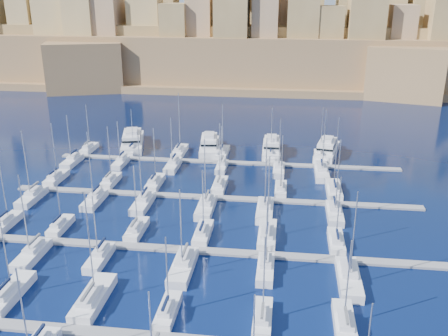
# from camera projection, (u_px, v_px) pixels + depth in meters

# --- Properties ---
(ground) EXTENTS (600.00, 600.00, 0.00)m
(ground) POSITION_uv_depth(u_px,v_px,m) (204.00, 219.00, 93.30)
(ground) COLOR black
(ground) RESTS_ON ground
(pontoon_mid_near) EXTENTS (84.00, 2.00, 0.40)m
(pontoon_mid_near) POSITION_uv_depth(u_px,v_px,m) (192.00, 250.00, 82.05)
(pontoon_mid_near) COLOR slate
(pontoon_mid_near) RESTS_ON ground
(pontoon_mid_far) EXTENTS (84.00, 2.00, 0.40)m
(pontoon_mid_far) POSITION_uv_depth(u_px,v_px,m) (212.00, 197.00, 102.55)
(pontoon_mid_far) COLOR slate
(pontoon_mid_far) RESTS_ON ground
(pontoon_far) EXTENTS (84.00, 2.00, 0.40)m
(pontoon_far) POSITION_uv_depth(u_px,v_px,m) (226.00, 162.00, 123.05)
(pontoon_far) COLOR slate
(pontoon_far) RESTS_ON ground
(sailboat_1) EXTENTS (2.99, 9.96, 15.25)m
(sailboat_1) POSITION_uv_depth(u_px,v_px,m) (9.00, 293.00, 69.55)
(sailboat_1) COLOR silver
(sailboat_1) RESTS_ON ground
(sailboat_2) EXTENTS (3.20, 10.67, 16.43)m
(sailboat_2) POSITION_uv_depth(u_px,v_px,m) (93.00, 298.00, 68.43)
(sailboat_2) COLOR silver
(sailboat_2) RESTS_ON ground
(sailboat_3) EXTENTS (2.33, 7.78, 11.70)m
(sailboat_3) POSITION_uv_depth(u_px,v_px,m) (168.00, 311.00, 65.84)
(sailboat_3) COLOR silver
(sailboat_3) RESTS_ON ground
(sailboat_4) EXTENTS (2.36, 7.87, 12.53)m
(sailboat_4) POSITION_uv_depth(u_px,v_px,m) (263.00, 318.00, 64.38)
(sailboat_4) COLOR silver
(sailboat_4) RESTS_ON ground
(sailboat_5) EXTENTS (2.58, 8.61, 12.58)m
(sailboat_5) POSITION_uv_depth(u_px,v_px,m) (344.00, 323.00, 63.47)
(sailboat_5) COLOR silver
(sailboat_5) RESTS_ON ground
(sailboat_12) EXTENTS (2.39, 7.96, 13.36)m
(sailboat_12) POSITION_uv_depth(u_px,v_px,m) (7.00, 222.00, 90.62)
(sailboat_12) COLOR silver
(sailboat_12) RESTS_ON ground
(sailboat_13) EXTENTS (2.27, 7.56, 11.62)m
(sailboat_13) POSITION_uv_depth(u_px,v_px,m) (60.00, 226.00, 89.21)
(sailboat_13) COLOR silver
(sailboat_13) RESTS_ON ground
(sailboat_14) EXTENTS (2.49, 8.28, 12.75)m
(sailboat_14) POSITION_uv_depth(u_px,v_px,m) (137.00, 230.00, 87.87)
(sailboat_14) COLOR silver
(sailboat_14) RESTS_ON ground
(sailboat_15) EXTENTS (2.58, 8.59, 12.45)m
(sailboat_15) POSITION_uv_depth(u_px,v_px,m) (203.00, 233.00, 86.59)
(sailboat_15) COLOR silver
(sailboat_15) RESTS_ON ground
(sailboat_16) EXTENTS (3.01, 10.03, 15.19)m
(sailboat_16) POSITION_uv_depth(u_px,v_px,m) (267.00, 235.00, 85.91)
(sailboat_16) COLOR silver
(sailboat_16) RESTS_ON ground
(sailboat_17) EXTENTS (2.50, 8.35, 12.45)m
(sailboat_17) POSITION_uv_depth(u_px,v_px,m) (336.00, 241.00, 83.76)
(sailboat_17) COLOR silver
(sailboat_17) RESTS_ON ground
(sailboat_19) EXTENTS (2.77, 9.23, 14.85)m
(sailboat_19) POSITION_uv_depth(u_px,v_px,m) (32.00, 254.00, 79.73)
(sailboat_19) COLOR silver
(sailboat_19) RESTS_ON ground
(sailboat_20) EXTENTS (2.51, 8.36, 11.86)m
(sailboat_20) POSITION_uv_depth(u_px,v_px,m) (100.00, 258.00, 78.81)
(sailboat_20) COLOR silver
(sailboat_20) RESTS_ON ground
(sailboat_21) EXTENTS (3.12, 10.41, 14.08)m
(sailboat_21) POSITION_uv_depth(u_px,v_px,m) (183.00, 266.00, 76.22)
(sailboat_21) COLOR silver
(sailboat_21) RESTS_ON ground
(sailboat_22) EXTENTS (2.51, 8.36, 12.42)m
(sailboat_22) POSITION_uv_depth(u_px,v_px,m) (265.00, 269.00, 75.67)
(sailboat_22) COLOR silver
(sailboat_22) RESTS_ON ground
(sailboat_23) EXTENTS (3.20, 10.67, 15.10)m
(sailboat_23) POSITION_uv_depth(u_px,v_px,m) (349.00, 278.00, 73.14)
(sailboat_23) COLOR silver
(sailboat_23) RESTS_ON ground
(sailboat_24) EXTENTS (2.57, 8.58, 13.51)m
(sailboat_24) POSITION_uv_depth(u_px,v_px,m) (56.00, 178.00, 111.50)
(sailboat_24) COLOR silver
(sailboat_24) RESTS_ON ground
(sailboat_25) EXTENTS (2.50, 8.32, 13.26)m
(sailboat_25) POSITION_uv_depth(u_px,v_px,m) (111.00, 181.00, 109.87)
(sailboat_25) COLOR silver
(sailboat_25) RESTS_ON ground
(sailboat_26) EXTENTS (2.64, 8.79, 13.25)m
(sailboat_26) POSITION_uv_depth(u_px,v_px,m) (155.00, 183.00, 108.89)
(sailboat_26) COLOR silver
(sailboat_26) RESTS_ON ground
(sailboat_27) EXTENTS (2.67, 8.90, 14.72)m
(sailboat_27) POSITION_uv_depth(u_px,v_px,m) (220.00, 185.00, 107.24)
(sailboat_27) COLOR silver
(sailboat_27) RESTS_ON ground
(sailboat_28) EXTENTS (2.40, 8.01, 12.71)m
(sailboat_28) POSITION_uv_depth(u_px,v_px,m) (281.00, 189.00, 105.27)
(sailboat_28) COLOR silver
(sailboat_28) RESTS_ON ground
(sailboat_29) EXTENTS (3.03, 10.10, 16.65)m
(sailboat_29) POSITION_uv_depth(u_px,v_px,m) (334.00, 190.00, 104.89)
(sailboat_29) COLOR silver
(sailboat_29) RESTS_ON ground
(sailboat_30) EXTENTS (2.81, 9.37, 15.19)m
(sailboat_30) POSITION_uv_depth(u_px,v_px,m) (32.00, 197.00, 101.51)
(sailboat_30) COLOR silver
(sailboat_30) RESTS_ON ground
(sailboat_31) EXTENTS (2.71, 9.03, 15.34)m
(sailboat_31) POSITION_uv_depth(u_px,v_px,m) (94.00, 200.00, 100.09)
(sailboat_31) COLOR silver
(sailboat_31) RESTS_ON ground
(sailboat_32) EXTENTS (2.90, 9.66, 15.11)m
(sailboat_32) POSITION_uv_depth(u_px,v_px,m) (143.00, 203.00, 98.59)
(sailboat_32) COLOR silver
(sailboat_32) RESTS_ON ground
(sailboat_33) EXTENTS (3.07, 10.22, 15.01)m
(sailboat_33) POSITION_uv_depth(u_px,v_px,m) (206.00, 207.00, 96.81)
(sailboat_33) COLOR silver
(sailboat_33) RESTS_ON ground
(sailboat_34) EXTENTS (3.08, 10.28, 15.65)m
(sailboat_34) POSITION_uv_depth(u_px,v_px,m) (265.00, 210.00, 95.42)
(sailboat_34) COLOR silver
(sailboat_34) RESTS_ON ground
(sailboat_35) EXTENTS (2.86, 9.52, 15.66)m
(sailboat_35) POSITION_uv_depth(u_px,v_px,m) (335.00, 213.00, 94.20)
(sailboat_35) COLOR silver
(sailboat_35) RESTS_ON ground
(sailboat_36) EXTENTS (2.38, 7.95, 12.72)m
(sailboat_36) POSITION_uv_depth(u_px,v_px,m) (89.00, 148.00, 131.83)
(sailboat_36) COLOR silver
(sailboat_36) RESTS_ON ground
(sailboat_37) EXTENTS (2.30, 7.65, 11.91)m
(sailboat_37) POSITION_uv_depth(u_px,v_px,m) (133.00, 150.00, 130.26)
(sailboat_37) COLOR silver
(sailboat_37) RESTS_ON ground
(sailboat_38) EXTENTS (2.81, 9.36, 16.27)m
(sailboat_38) POSITION_uv_depth(u_px,v_px,m) (180.00, 151.00, 129.56)
(sailboat_38) COLOR silver
(sailboat_38) RESTS_ON ground
(sailboat_39) EXTENTS (2.89, 9.62, 13.62)m
(sailboat_39) POSITION_uv_depth(u_px,v_px,m) (222.00, 153.00, 128.35)
(sailboat_39) COLOR silver
(sailboat_39) RESTS_ON ground
(sailboat_40) EXTENTS (2.53, 8.42, 13.26)m
(sailboat_40) POSITION_uv_depth(u_px,v_px,m) (271.00, 155.00, 126.31)
(sailboat_40) COLOR silver
(sailboat_40) RESTS_ON ground
(sailboat_41) EXTENTS (2.76, 9.19, 13.47)m
(sailboat_41) POSITION_uv_depth(u_px,v_px,m) (320.00, 157.00, 125.18)
(sailboat_41) COLOR silver
(sailboat_41) RESTS_ON ground
(sailboat_42) EXTENTS (2.66, 8.88, 12.70)m
(sailboat_42) POSITION_uv_depth(u_px,v_px,m) (72.00, 161.00, 122.36)
(sailboat_42) COLOR silver
(sailboat_42) RESTS_ON ground
(sailboat_43) EXTENTS (2.34, 7.80, 11.47)m
(sailboat_43) POSITION_uv_depth(u_px,v_px,m) (121.00, 162.00, 121.40)
(sailboat_43) COLOR silver
(sailboat_43) RESTS_ON ground
(sailboat_44) EXTENTS (2.70, 9.01, 12.94)m
(sailboat_44) POSITION_uv_depth(u_px,v_px,m) (173.00, 165.00, 119.28)
(sailboat_44) COLOR silver
(sailboat_44) RESTS_ON ground
(sailboat_45) EXTENTS (2.30, 7.68, 11.13)m
(sailboat_45) POSITION_uv_depth(u_px,v_px,m) (222.00, 167.00, 118.50)
(sailboat_45) COLOR silver
(sailboat_45) RESTS_ON ground
(sailboat_46) EXTENTS (2.56, 8.55, 13.39)m
(sailboat_46) POSITION_uv_depth(u_px,v_px,m) (279.00, 170.00, 116.47)
(sailboat_46) COLOR silver
(sailboat_46) RESTS_ON ground
(sailboat_47) EXTENTS (3.02, 10.08, 16.02)m
(sailboat_47) POSITION_uv_depth(u_px,v_px,m) (322.00, 173.00, 114.58)
(sailboat_47) COLOR silver
(sailboat_47) RESTS_ON ground
(motor_yacht_a) EXTENTS (9.63, 18.77, 5.25)m
(motor_yacht_a) POSITION_uv_depth(u_px,v_px,m) (132.00, 140.00, 135.18)
(motor_yacht_a) COLOR silver
(motor_yacht_a) RESTS_ON ground
(motor_yacht_b) EXTENTS (6.49, 16.11, 5.25)m
(motor_yacht_b) POSITION_uv_depth(u_px,v_px,m) (209.00, 145.00, 131.59)
(motor_yacht_b) COLOR silver
(motor_yacht_b) RESTS_ON ground
(motor_yacht_c) EXTENTS (4.85, 15.09, 5.25)m
(motor_yacht_c) POSITION_uv_depth(u_px,v_px,m) (271.00, 147.00, 129.32)
(motor_yacht_c) COLOR silver
(motor_yacht_c) RESTS_ON ground
(motor_yacht_d) EXTENTS (7.75, 16.17, 5.25)m
(motor_yacht_d) POSITION_uv_depth(u_px,v_px,m) (327.00, 149.00, 127.88)
(motor_yacht_d) COLOR silver
(motor_yacht_d) RESTS_ON ground
(fortified_city) EXTENTS (460.00, 108.95, 59.52)m
(fortified_city) POSITION_uv_depth(u_px,v_px,m) (258.00, 46.00, 232.93)
(fortified_city) COLOR brown
(fortified_city) RESTS_ON ground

